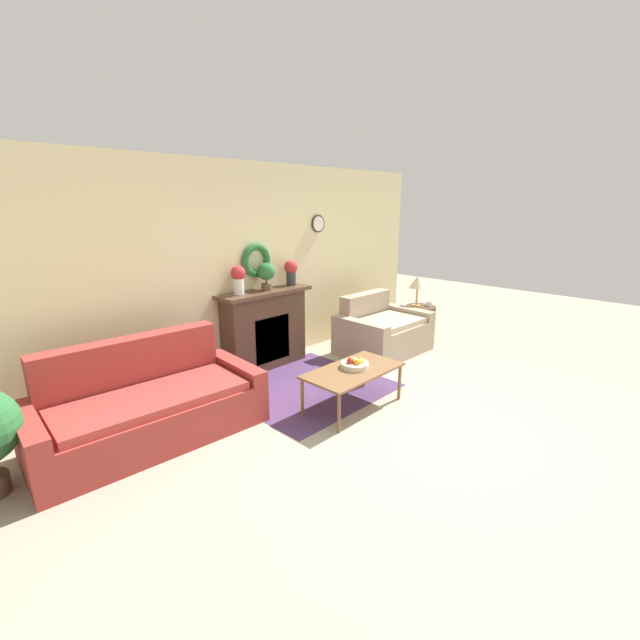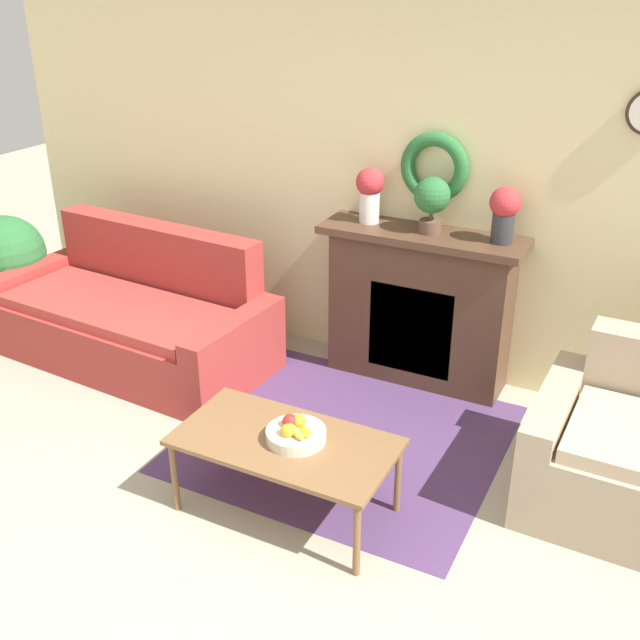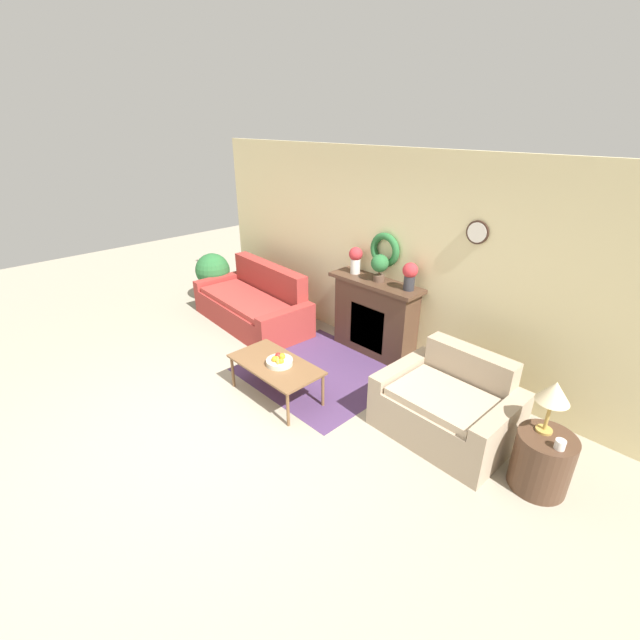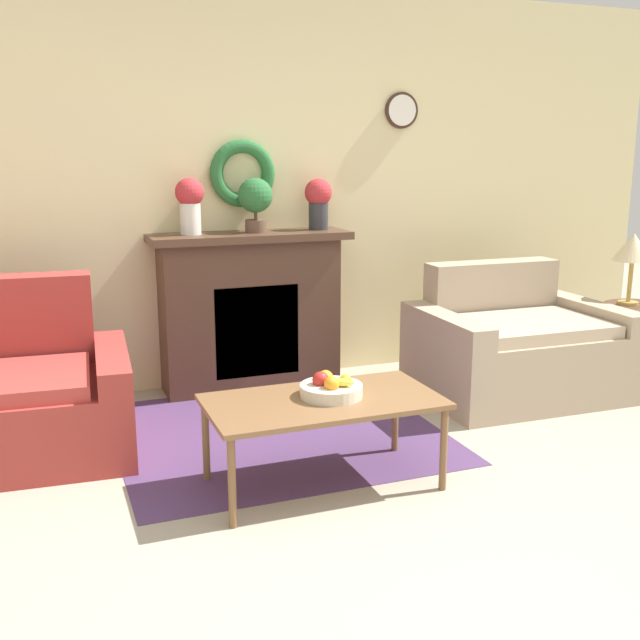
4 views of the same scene
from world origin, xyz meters
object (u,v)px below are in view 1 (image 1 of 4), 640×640
at_px(loveseat_right, 382,332).
at_px(fireplace, 265,329).
at_px(vase_on_mantel_left, 238,278).
at_px(mug, 429,303).
at_px(coffee_table, 353,373).
at_px(table_lamp, 418,283).
at_px(fruit_bowl, 355,364).
at_px(potted_plant_on_mantel, 266,273).
at_px(vase_on_mantel_right, 291,271).
at_px(couch_left, 148,406).
at_px(side_table_by_loveseat, 420,322).

bearing_deg(loveseat_right, fireplace, 155.77).
bearing_deg(vase_on_mantel_left, mug, -16.74).
distance_m(coffee_table, table_lamp, 2.83).
relative_size(fruit_bowl, vase_on_mantel_left, 0.84).
bearing_deg(mug, potted_plant_on_mantel, 161.12).
xyz_separation_m(table_lamp, mug, (0.17, -0.14, -0.35)).
bearing_deg(vase_on_mantel_right, fruit_bowl, -108.83).
distance_m(coffee_table, vase_on_mantel_left, 1.89).
xyz_separation_m(fruit_bowl, vase_on_mantel_left, (-0.33, 1.63, 0.80)).
bearing_deg(fireplace, vase_on_mantel_right, 0.63).
bearing_deg(couch_left, coffee_table, -25.36).
height_order(loveseat_right, vase_on_mantel_left, vase_on_mantel_left).
bearing_deg(couch_left, mug, 0.06).
xyz_separation_m(couch_left, coffee_table, (1.84, -1.02, 0.10)).
xyz_separation_m(loveseat_right, vase_on_mantel_left, (-2.01, 0.78, 0.97)).
distance_m(side_table_by_loveseat, potted_plant_on_mantel, 2.87).
bearing_deg(side_table_by_loveseat, vase_on_mantel_right, 158.07).
bearing_deg(vase_on_mantel_left, loveseat_right, -21.21).
distance_m(mug, vase_on_mantel_right, 2.49).
xyz_separation_m(side_table_by_loveseat, table_lamp, (-0.06, 0.05, 0.66)).
relative_size(couch_left, vase_on_mantel_left, 5.85).
height_order(couch_left, vase_on_mantel_right, vase_on_mantel_right).
bearing_deg(couch_left, vase_on_mantel_left, 25.85).
bearing_deg(table_lamp, couch_left, 177.95).
bearing_deg(table_lamp, loveseat_right, 179.11).
relative_size(vase_on_mantel_right, potted_plant_on_mantel, 0.97).
bearing_deg(vase_on_mantel_right, potted_plant_on_mantel, -177.48).
distance_m(couch_left, mug, 4.67).
bearing_deg(loveseat_right, vase_on_mantel_right, 146.54).
relative_size(couch_left, table_lamp, 4.25).
xyz_separation_m(table_lamp, potted_plant_on_mantel, (-2.49, 0.77, 0.35)).
bearing_deg(fruit_bowl, couch_left, 152.09).
xyz_separation_m(side_table_by_loveseat, potted_plant_on_mantel, (-2.55, 0.82, 1.02)).
xyz_separation_m(side_table_by_loveseat, mug, (0.11, -0.09, 0.32)).
bearing_deg(coffee_table, couch_left, 150.94).
bearing_deg(fruit_bowl, coffee_table, -155.87).
relative_size(loveseat_right, fruit_bowl, 4.32).
bearing_deg(coffee_table, vase_on_mantel_left, 99.59).
height_order(coffee_table, table_lamp, table_lamp).
height_order(couch_left, potted_plant_on_mantel, potted_plant_on_mantel).
relative_size(loveseat_right, mug, 15.76).
distance_m(loveseat_right, fruit_bowl, 1.89).
height_order(fruit_bowl, potted_plant_on_mantel, potted_plant_on_mantel).
bearing_deg(potted_plant_on_mantel, coffee_table, -95.30).
distance_m(fruit_bowl, vase_on_mantel_left, 1.85).
height_order(fruit_bowl, vase_on_mantel_right, vase_on_mantel_right).
distance_m(couch_left, side_table_by_loveseat, 4.54).
xyz_separation_m(side_table_by_loveseat, vase_on_mantel_right, (-2.10, 0.84, 1.00)).
distance_m(vase_on_mantel_left, potted_plant_on_mantel, 0.43).
relative_size(side_table_by_loveseat, vase_on_mantel_right, 1.57).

